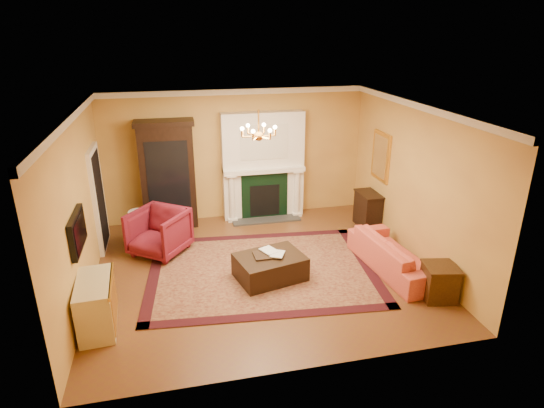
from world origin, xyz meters
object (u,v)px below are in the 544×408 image
object	(u,v)px
pedestal_table	(140,225)
coral_sofa	(395,249)
commode	(96,304)
wingback_armchair	(159,230)
end_table	(439,283)
console_table	(368,210)
china_cabinet	(168,177)
leather_ottoman	(270,267)

from	to	relation	value
pedestal_table	coral_sofa	distance (m)	5.16
commode	wingback_armchair	bearing A→B (deg)	65.08
end_table	console_table	distance (m)	3.04
china_cabinet	leather_ottoman	size ratio (longest dim) A/B	1.99
china_cabinet	console_table	size ratio (longest dim) A/B	3.00
china_cabinet	console_table	distance (m)	4.54
wingback_armchair	coral_sofa	xyz separation A→B (m)	(4.28, -1.65, -0.08)
commode	leather_ottoman	distance (m)	2.96
coral_sofa	pedestal_table	bearing A→B (deg)	59.01
coral_sofa	leather_ottoman	size ratio (longest dim) A/B	1.85
china_cabinet	leather_ottoman	world-z (taller)	china_cabinet
commode	end_table	xyz separation A→B (m)	(5.45, -0.43, -0.10)
commode	console_table	xyz separation A→B (m)	(5.51, 2.61, -0.01)
leather_ottoman	console_table	bearing A→B (deg)	20.05
coral_sofa	leather_ottoman	bearing A→B (deg)	79.44
console_table	leather_ottoman	size ratio (longest dim) A/B	0.66
china_cabinet	console_table	bearing A→B (deg)	-12.74
wingback_armchair	commode	xyz separation A→B (m)	(-0.90, -2.29, -0.11)
end_table	pedestal_table	bearing A→B (deg)	146.70
pedestal_table	coral_sofa	size ratio (longest dim) A/B	0.34
end_table	console_table	bearing A→B (deg)	88.87
coral_sofa	console_table	size ratio (longest dim) A/B	2.79
wingback_armchair	commode	size ratio (longest dim) A/B	0.96
leather_ottoman	wingback_armchair	bearing A→B (deg)	129.21
wingback_armchair	console_table	bearing A→B (deg)	40.54
pedestal_table	end_table	size ratio (longest dim) A/B	1.26
pedestal_table	leather_ottoman	bearing A→B (deg)	-40.49
china_cabinet	coral_sofa	distance (m)	5.09
pedestal_table	wingback_armchair	bearing A→B (deg)	-53.28
pedestal_table	commode	size ratio (longest dim) A/B	0.70
coral_sofa	leather_ottoman	distance (m)	2.36
wingback_armchair	end_table	size ratio (longest dim) A/B	1.74
console_table	leather_ottoman	xyz separation A→B (m)	(-2.67, -1.79, -0.15)
coral_sofa	end_table	distance (m)	1.11
console_table	leather_ottoman	distance (m)	3.21
console_table	wingback_armchair	bearing A→B (deg)	-177.25
wingback_armchair	commode	world-z (taller)	wingback_armchair
end_table	leather_ottoman	world-z (taller)	end_table
leather_ottoman	end_table	bearing A→B (deg)	-39.41
china_cabinet	commode	size ratio (longest dim) A/B	2.20
china_cabinet	pedestal_table	world-z (taller)	china_cabinet
commode	end_table	world-z (taller)	commode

